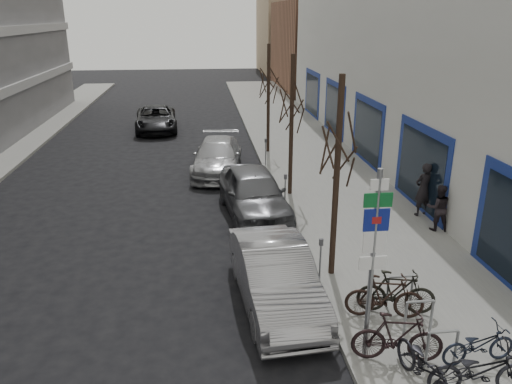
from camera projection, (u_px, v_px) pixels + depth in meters
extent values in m
plane|color=black|center=(250.00, 369.00, 10.19)|extent=(120.00, 120.00, 0.00)
cube|color=slate|center=(336.00, 193.00, 20.00)|extent=(5.00, 70.00, 0.15)
cube|color=brown|center=(343.00, 46.00, 47.65)|extent=(12.00, 14.00, 8.00)
cube|color=#937A5B|center=(314.00, 34.00, 61.58)|extent=(13.00, 12.00, 9.00)
cylinder|color=gray|center=(371.00, 271.00, 9.74)|extent=(0.10, 0.10, 4.20)
cube|color=white|center=(380.00, 185.00, 9.11)|extent=(0.35, 0.03, 0.22)
cube|color=#0C5926|center=(378.00, 200.00, 9.21)|extent=(0.55, 0.03, 0.28)
cube|color=navy|center=(376.00, 220.00, 9.34)|extent=(0.50, 0.03, 0.45)
cube|color=maroon|center=(377.00, 220.00, 9.33)|extent=(0.18, 0.02, 0.14)
cube|color=white|center=(375.00, 242.00, 9.49)|extent=(0.45, 0.03, 0.45)
cube|color=white|center=(373.00, 263.00, 9.64)|extent=(0.55, 0.03, 0.28)
cylinder|color=gray|center=(427.00, 350.00, 9.91)|extent=(0.06, 0.06, 0.80)
cylinder|color=gray|center=(456.00, 348.00, 9.97)|extent=(0.06, 0.06, 0.80)
cylinder|color=gray|center=(444.00, 332.00, 9.81)|extent=(0.60, 0.06, 0.06)
cylinder|color=gray|center=(405.00, 318.00, 10.94)|extent=(0.06, 0.06, 0.80)
cylinder|color=gray|center=(432.00, 316.00, 11.00)|extent=(0.06, 0.06, 0.80)
cylinder|color=gray|center=(421.00, 301.00, 10.84)|extent=(0.60, 0.06, 0.06)
cylinder|color=gray|center=(387.00, 292.00, 11.97)|extent=(0.06, 0.06, 0.80)
cylinder|color=gray|center=(411.00, 291.00, 12.03)|extent=(0.06, 0.06, 0.80)
cylinder|color=gray|center=(401.00, 277.00, 11.86)|extent=(0.60, 0.06, 0.06)
cylinder|color=black|center=(336.00, 183.00, 12.82)|extent=(0.16, 0.16, 5.50)
cylinder|color=black|center=(291.00, 129.00, 18.90)|extent=(0.16, 0.16, 5.50)
cylinder|color=black|center=(268.00, 101.00, 24.99)|extent=(0.16, 0.16, 5.50)
cylinder|color=gray|center=(320.00, 264.00, 12.99)|extent=(0.05, 0.05, 1.10)
cube|color=#3F3F44|center=(321.00, 242.00, 12.78)|extent=(0.10, 0.08, 0.18)
cylinder|color=gray|center=(285.00, 193.00, 18.14)|extent=(0.05, 0.05, 1.10)
cube|color=#3F3F44|center=(285.00, 177.00, 17.93)|extent=(0.10, 0.08, 0.18)
cylinder|color=gray|center=(266.00, 154.00, 23.29)|extent=(0.05, 0.05, 1.10)
cube|color=#3F3F44|center=(266.00, 140.00, 23.08)|extent=(0.10, 0.08, 0.18)
imported|color=black|center=(426.00, 364.00, 9.23)|extent=(0.83, 1.97, 1.17)
imported|color=black|center=(398.00, 337.00, 10.03)|extent=(1.93, 0.90, 1.13)
imported|color=black|center=(479.00, 342.00, 10.01)|extent=(1.64, 0.63, 0.98)
imported|color=black|center=(396.00, 292.00, 11.67)|extent=(1.92, 0.95, 1.12)
imported|color=black|center=(481.00, 367.00, 9.14)|extent=(1.98, 0.72, 1.19)
imported|color=black|center=(385.00, 296.00, 11.50)|extent=(1.92, 0.92, 1.12)
imported|color=#98979C|center=(275.00, 276.00, 12.20)|extent=(2.04, 4.88, 1.57)
imported|color=#54555A|center=(254.00, 193.00, 17.71)|extent=(2.54, 5.22, 1.72)
imported|color=#98999D|center=(217.00, 157.00, 22.62)|extent=(2.68, 5.37, 1.50)
imported|color=black|center=(156.00, 119.00, 30.91)|extent=(2.83, 5.47, 1.47)
imported|color=black|center=(423.00, 189.00, 17.31)|extent=(0.78, 0.60, 1.90)
imported|color=black|center=(439.00, 207.00, 16.16)|extent=(0.65, 0.51, 1.57)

